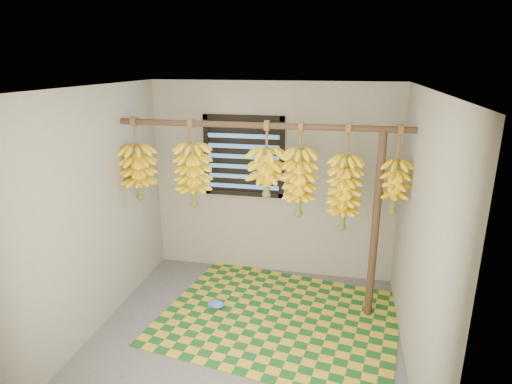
% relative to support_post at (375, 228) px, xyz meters
% --- Properties ---
extents(floor, '(3.00, 3.00, 0.01)m').
position_rel_support_post_xyz_m(floor, '(-1.20, -0.70, -1.00)').
color(floor, '#4D4D4D').
rests_on(floor, ground).
extents(ceiling, '(3.00, 3.00, 0.01)m').
position_rel_support_post_xyz_m(ceiling, '(-1.20, -0.70, 1.40)').
color(ceiling, silver).
rests_on(ceiling, wall_back).
extents(wall_back, '(3.00, 0.01, 2.40)m').
position_rel_support_post_xyz_m(wall_back, '(-1.20, 0.80, 0.20)').
color(wall_back, gray).
rests_on(wall_back, floor).
extents(wall_left, '(0.01, 3.00, 2.40)m').
position_rel_support_post_xyz_m(wall_left, '(-2.71, -0.70, 0.20)').
color(wall_left, gray).
rests_on(wall_left, floor).
extents(wall_right, '(0.01, 3.00, 2.40)m').
position_rel_support_post_xyz_m(wall_right, '(0.30, -0.70, 0.20)').
color(wall_right, gray).
rests_on(wall_right, floor).
extents(window, '(1.00, 0.04, 1.00)m').
position_rel_support_post_xyz_m(window, '(-1.55, 0.78, 0.50)').
color(window, black).
rests_on(window, wall_back).
extents(hanging_pole, '(3.00, 0.06, 0.06)m').
position_rel_support_post_xyz_m(hanging_pole, '(-1.20, 0.00, 1.00)').
color(hanging_pole, '#472E20').
rests_on(hanging_pole, wall_left).
extents(support_post, '(0.08, 0.08, 2.00)m').
position_rel_support_post_xyz_m(support_post, '(0.00, 0.00, 0.00)').
color(support_post, '#472E20').
rests_on(support_post, floor).
extents(woven_mat, '(2.67, 2.27, 0.01)m').
position_rel_support_post_xyz_m(woven_mat, '(-0.92, -0.27, -0.99)').
color(woven_mat, '#174E1C').
rests_on(woven_mat, floor).
extents(plastic_bag, '(0.22, 0.18, 0.08)m').
position_rel_support_post_xyz_m(plastic_bag, '(-1.64, -0.22, -0.95)').
color(plastic_bag, '#3674CC').
rests_on(plastic_bag, woven_mat).
extents(banana_bunch_a, '(0.37, 0.37, 0.91)m').
position_rel_support_post_xyz_m(banana_bunch_a, '(-2.55, 0.00, 0.45)').
color(banana_bunch_a, brown).
rests_on(banana_bunch_a, hanging_pole).
extents(banana_bunch_b, '(0.38, 0.38, 0.94)m').
position_rel_support_post_xyz_m(banana_bunch_b, '(-1.92, -0.00, 0.45)').
color(banana_bunch_b, brown).
rests_on(banana_bunch_b, hanging_pole).
extents(banana_bunch_c, '(0.39, 0.39, 0.78)m').
position_rel_support_post_xyz_m(banana_bunch_c, '(-1.12, 0.00, 0.52)').
color(banana_bunch_c, brown).
rests_on(banana_bunch_c, hanging_pole).
extents(banana_bunch_d, '(0.34, 0.34, 0.97)m').
position_rel_support_post_xyz_m(banana_bunch_d, '(-0.78, 0.00, 0.43)').
color(banana_bunch_d, brown).
rests_on(banana_bunch_d, hanging_pole).
extents(banana_bunch_e, '(0.34, 0.34, 1.09)m').
position_rel_support_post_xyz_m(banana_bunch_e, '(-0.33, 0.00, 0.35)').
color(banana_bunch_e, brown).
rests_on(banana_bunch_e, hanging_pole).
extents(banana_bunch_f, '(0.28, 0.28, 0.88)m').
position_rel_support_post_xyz_m(banana_bunch_f, '(0.15, 0.00, 0.45)').
color(banana_bunch_f, brown).
rests_on(banana_bunch_f, hanging_pole).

